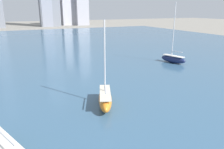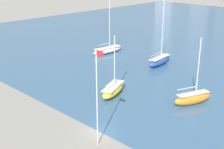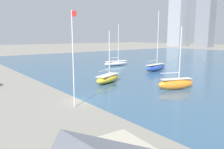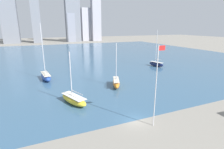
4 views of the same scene
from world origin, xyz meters
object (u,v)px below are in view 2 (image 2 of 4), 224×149
object	(u,v)px
sailboat_yellow	(113,90)
sailboat_orange	(193,98)
flag_pole	(97,96)
sailboat_blue	(160,60)
sailboat_white	(108,50)

from	to	relation	value
sailboat_yellow	sailboat_orange	size ratio (longest dim) A/B	0.94
flag_pole	sailboat_blue	size ratio (longest dim) A/B	0.79
sailboat_yellow	sailboat_blue	xyz separation A→B (m)	(-4.26, 19.92, 0.16)
sailboat_blue	flag_pole	bearing A→B (deg)	-73.28
sailboat_yellow	sailboat_white	size ratio (longest dim) A/B	0.78
sailboat_yellow	sailboat_orange	bearing A→B (deg)	4.82
sailboat_blue	sailboat_orange	size ratio (longest dim) A/B	1.44
flag_pole	sailboat_orange	world-z (taller)	flag_pole
sailboat_white	sailboat_blue	distance (m)	15.84
sailboat_blue	sailboat_yellow	bearing A→B (deg)	-84.46
sailboat_orange	sailboat_white	bearing A→B (deg)	-179.51
sailboat_white	sailboat_orange	world-z (taller)	sailboat_white
flag_pole	sailboat_blue	bearing A→B (deg)	113.26
flag_pole	sailboat_blue	xyz separation A→B (m)	(-14.27, 33.21, -5.82)
sailboat_white	sailboat_orange	distance (m)	34.80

